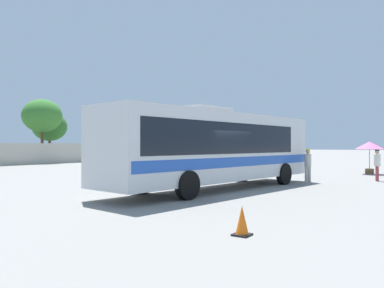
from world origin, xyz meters
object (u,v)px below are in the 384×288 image
Objects in this scene: attendant_by_bus_door at (308,164)px; vendor_umbrella_secondary_green at (268,147)px; vendor_umbrella_near_gate_pink at (369,146)px; roadside_tree_midright at (42,116)px; coach_bus_silver_blue at (216,146)px; passenger_waiting_on_apron at (377,163)px; roadside_tree_right at (50,127)px; traffic_cone_on_apron at (242,221)px.

vendor_umbrella_secondary_green reaches higher than attendant_by_bus_door.
roadside_tree_midright is (-2.50, 32.48, 3.28)m from vendor_umbrella_near_gate_pink.
vendor_umbrella_secondary_green is at bearing 9.05° from coach_bus_silver_blue.
attendant_by_bus_door is at bearing 136.61° from passenger_waiting_on_apron.
attendant_by_bus_door is at bearing -25.53° from coach_bus_silver_blue.
roadside_tree_midright reaches higher than passenger_waiting_on_apron.
roadside_tree_right is (2.69, 2.48, -0.99)m from roadside_tree_midright.
coach_bus_silver_blue is 9.70m from passenger_waiting_on_apron.
coach_bus_silver_blue is 7.06× the size of attendant_by_bus_door.
roadside_tree_right is (4.23, 29.43, 2.34)m from vendor_umbrella_secondary_green.
roadside_tree_midright reaches higher than vendor_umbrella_secondary_green.
vendor_umbrella_secondary_green is at bearing 21.04° from traffic_cone_on_apron.
vendor_umbrella_near_gate_pink is 0.37× the size of roadside_tree_right.
attendant_by_bus_door is (5.13, -2.45, -0.90)m from coach_bus_silver_blue.
coach_bus_silver_blue is 33.79m from roadside_tree_right.
attendant_by_bus_door reaches higher than traffic_cone_on_apron.
roadside_tree_midright is at bearing 85.43° from passenger_waiting_on_apron.
roadside_tree_midright reaches higher than attendant_by_bus_door.
passenger_waiting_on_apron is at bearing -98.48° from roadside_tree_right.
vendor_umbrella_secondary_green is at bearing -98.18° from roadside_tree_right.
vendor_umbrella_secondary_green reaches higher than traffic_cone_on_apron.
passenger_waiting_on_apron is at bearing -94.57° from roadside_tree_midright.
vendor_umbrella_secondary_green is at bearing -93.27° from roadside_tree_midright.
vendor_umbrella_near_gate_pink is 35.04m from roadside_tree_right.
attendant_by_bus_door is 0.25× the size of roadside_tree_midright.
vendor_umbrella_secondary_green is 27.19m from roadside_tree_midright.
roadside_tree_right is (13.49, 30.90, 2.24)m from coach_bus_silver_blue.
traffic_cone_on_apron is (-17.77, -33.19, -4.82)m from roadside_tree_midright.
attendant_by_bus_door is at bearing -100.40° from roadside_tree_midright.
roadside_tree_midright is at bearing -137.32° from roadside_tree_right.
passenger_waiting_on_apron is 34.04m from roadside_tree_midright.
roadside_tree_right is at bearing 81.82° from vendor_umbrella_secondary_green.
coach_bus_silver_blue is 5.65× the size of vendor_umbrella_near_gate_pink.
attendant_by_bus_door is 0.30× the size of roadside_tree_right.
passenger_waiting_on_apron is at bearing -1.85° from traffic_cone_on_apron.
coach_bus_silver_blue is 9.37m from vendor_umbrella_secondary_green.
passenger_waiting_on_apron is 0.78× the size of vendor_umbrella_near_gate_pink.
roadside_tree_midright is at bearing 79.60° from attendant_by_bus_door.
vendor_umbrella_secondary_green is 0.40× the size of roadside_tree_right.
passenger_waiting_on_apron is 0.24× the size of roadside_tree_midright.
roadside_tree_right reaches higher than vendor_umbrella_secondary_green.
vendor_umbrella_near_gate_pink reaches higher than attendant_by_bus_door.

